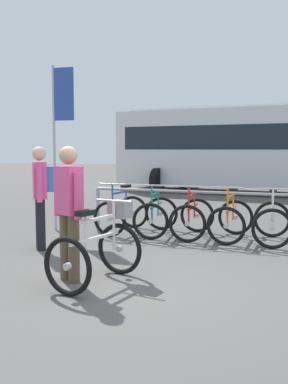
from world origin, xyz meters
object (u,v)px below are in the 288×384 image
(bus_distant, at_px, (255,145))
(racked_bike_orange, at_px, (231,219))
(racked_bike_white, at_px, (272,222))
(featured_bicycle, at_px, (100,246))
(racked_bike_red, at_px, (193,217))
(person_with_featured_bike, at_px, (69,207))
(banner_flag, at_px, (60,116))
(racked_bike_teal, at_px, (156,215))
(pedestrian_with_backpack, at_px, (41,191))
(racked_bike_blue, at_px, (122,213))

(bus_distant, bearing_deg, racked_bike_orange, -90.46)
(racked_bike_white, bearing_deg, featured_bicycle, -124.00)
(racked_bike_orange, bearing_deg, racked_bike_red, 174.89)
(racked_bike_red, relative_size, racked_bike_orange, 0.95)
(racked_bike_white, distance_m, featured_bicycle, 3.58)
(person_with_featured_bike, relative_size, bus_distant, 0.16)
(person_with_featured_bike, xyz_separation_m, bus_distant, (1.75, 11.82, 0.83))
(racked_bike_white, relative_size, banner_flag, 0.34)
(racked_bike_teal, relative_size, person_with_featured_bike, 0.69)
(racked_bike_white, bearing_deg, pedestrian_with_backpack, -156.97)
(racked_bike_blue, bearing_deg, person_with_featured_bike, -82.75)
(racked_bike_blue, relative_size, racked_bike_white, 1.09)
(racked_bike_white, relative_size, bus_distant, 0.11)
(featured_bicycle, bearing_deg, banner_flag, 122.88)
(pedestrian_with_backpack, bearing_deg, racked_bike_teal, 49.28)
(featured_bicycle, height_order, person_with_featured_bike, person_with_featured_bike)
(racked_bike_orange, relative_size, banner_flag, 0.36)
(bus_distant, height_order, banner_flag, banner_flag)
(racked_bike_blue, bearing_deg, banner_flag, -173.61)
(racked_bike_blue, distance_m, racked_bike_teal, 0.70)
(racked_bike_orange, relative_size, featured_bicycle, 0.93)
(racked_bike_white, height_order, bus_distant, bus_distant)
(racked_bike_white, bearing_deg, bus_distant, 94.08)
(racked_bike_blue, xyz_separation_m, pedestrian_with_backpack, (-0.76, -1.76, 0.57))
(banner_flag, bearing_deg, person_with_featured_bike, -62.64)
(racked_bike_white, relative_size, featured_bicycle, 0.88)
(racked_bike_teal, relative_size, featured_bicycle, 0.90)
(featured_bicycle, bearing_deg, racked_bike_orange, 66.72)
(racked_bike_teal, bearing_deg, featured_bicycle, -88.33)
(racked_bike_orange, height_order, bus_distant, bus_distant)
(bus_distant, bearing_deg, racked_bike_red, -95.04)
(racked_bike_red, relative_size, banner_flag, 0.35)
(pedestrian_with_backpack, bearing_deg, racked_bike_blue, 66.55)
(racked_bike_teal, bearing_deg, banner_flag, -177.82)
(bus_distant, bearing_deg, pedestrian_with_backpack, -105.82)
(racked_bike_blue, xyz_separation_m, racked_bike_white, (2.79, -0.25, 0.00))
(racked_bike_teal, distance_m, featured_bicycle, 3.15)
(racked_bike_orange, distance_m, banner_flag, 3.78)
(racked_bike_teal, distance_m, racked_bike_orange, 1.40)
(racked_bike_orange, distance_m, racked_bike_white, 0.70)
(featured_bicycle, bearing_deg, racked_bike_teal, 91.67)
(racked_bike_red, relative_size, person_with_featured_bike, 0.67)
(racked_bike_white, height_order, banner_flag, banner_flag)
(racked_bike_blue, height_order, racked_bike_teal, same)
(featured_bicycle, bearing_deg, racked_bike_red, 78.91)
(pedestrian_with_backpack, bearing_deg, racked_bike_white, 23.03)
(racked_bike_teal, distance_m, pedestrian_with_backpack, 2.31)
(racked_bike_orange, bearing_deg, featured_bicycle, -113.28)
(racked_bike_white, xyz_separation_m, pedestrian_with_backpack, (-3.55, -1.51, 0.57))
(pedestrian_with_backpack, height_order, bus_distant, bus_distant)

